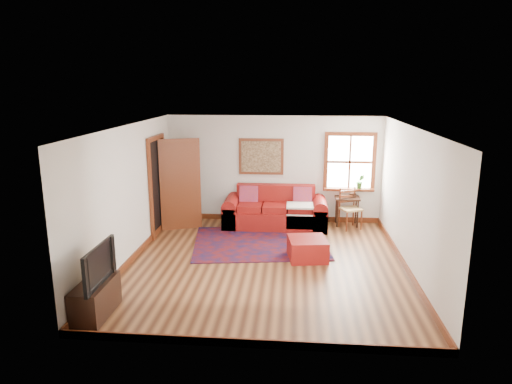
# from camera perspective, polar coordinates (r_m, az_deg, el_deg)

# --- Properties ---
(ground) EXTENTS (5.50, 5.50, 0.00)m
(ground) POSITION_cam_1_polar(r_m,az_deg,el_deg) (8.46, 1.25, -8.94)
(ground) COLOR #482513
(ground) RESTS_ON ground
(room_envelope) EXTENTS (5.04, 5.54, 2.52)m
(room_envelope) POSITION_cam_1_polar(r_m,az_deg,el_deg) (7.99, 1.32, 2.12)
(room_envelope) COLOR silver
(room_envelope) RESTS_ON ground
(window) EXTENTS (1.18, 0.20, 1.38)m
(window) POSITION_cam_1_polar(r_m,az_deg,el_deg) (10.76, 11.78, 2.95)
(window) COLOR white
(window) RESTS_ON ground
(doorway) EXTENTS (0.89, 1.08, 2.14)m
(doorway) POSITION_cam_1_polar(r_m,az_deg,el_deg) (10.19, -10.52, 1.03)
(doorway) COLOR black
(doorway) RESTS_ON ground
(framed_artwork) EXTENTS (1.05, 0.07, 0.85)m
(framed_artwork) POSITION_cam_1_polar(r_m,az_deg,el_deg) (10.68, 0.64, 4.45)
(framed_artwork) COLOR maroon
(framed_artwork) RESTS_ON ground
(persian_rug) EXTENTS (2.94, 2.49, 0.02)m
(persian_rug) POSITION_cam_1_polar(r_m,az_deg,el_deg) (9.49, 0.48, -6.33)
(persian_rug) COLOR #600F0D
(persian_rug) RESTS_ON ground
(red_leather_sofa) EXTENTS (2.35, 0.97, 0.92)m
(red_leather_sofa) POSITION_cam_1_polar(r_m,az_deg,el_deg) (10.52, 2.44, -2.66)
(red_leather_sofa) COLOR maroon
(red_leather_sofa) RESTS_ON ground
(red_ottoman) EXTENTS (0.79, 0.79, 0.40)m
(red_ottoman) POSITION_cam_1_polar(r_m,az_deg,el_deg) (8.67, 6.44, -7.05)
(red_ottoman) COLOR maroon
(red_ottoman) RESTS_ON ground
(side_table) EXTENTS (0.56, 0.42, 0.67)m
(side_table) POSITION_cam_1_polar(r_m,az_deg,el_deg) (10.71, 11.33, -1.27)
(side_table) COLOR black
(side_table) RESTS_ON ground
(ladder_back_chair) EXTENTS (0.56, 0.55, 0.92)m
(ladder_back_chair) POSITION_cam_1_polar(r_m,az_deg,el_deg) (10.54, 11.60, -1.81)
(ladder_back_chair) COLOR tan
(ladder_back_chair) RESTS_ON ground
(media_cabinet) EXTENTS (0.41, 0.90, 0.50)m
(media_cabinet) POSITION_cam_1_polar(r_m,az_deg,el_deg) (7.01, -19.42, -12.48)
(media_cabinet) COLOR black
(media_cabinet) RESTS_ON ground
(television) EXTENTS (0.13, 0.98, 0.56)m
(television) POSITION_cam_1_polar(r_m,az_deg,el_deg) (6.77, -19.72, -8.55)
(television) COLOR black
(television) RESTS_ON media_cabinet
(candle_hurricane) EXTENTS (0.12, 0.12, 0.18)m
(candle_hurricane) POSITION_cam_1_polar(r_m,az_deg,el_deg) (7.17, -18.03, -8.86)
(candle_hurricane) COLOR silver
(candle_hurricane) RESTS_ON media_cabinet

